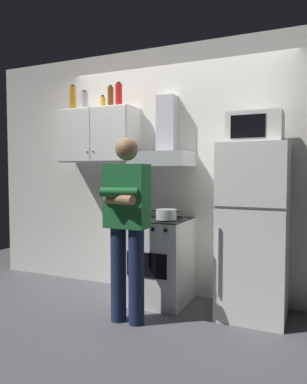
{
  "coord_description": "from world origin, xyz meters",
  "views": [
    {
      "loc": [
        1.41,
        -3.18,
        1.35
      ],
      "look_at": [
        0.0,
        0.0,
        1.15
      ],
      "focal_mm": 34.17,
      "sensor_mm": 36.0,
      "label": 1
    }
  ],
  "objects_px": {
    "range_hood": "(164,147)",
    "bottle_canister_steel": "(85,101)",
    "refrigerator": "(254,231)",
    "bottle_liquor_amber": "(73,99)",
    "upper_cabinet": "(98,136)",
    "person_standing": "(127,222)",
    "cooking_pot": "(166,214)",
    "bottle_soda_red": "(119,95)",
    "stove_oven": "(159,260)",
    "microwave": "(255,128)",
    "bottle_beer_brown": "(111,98)",
    "bottle_spice_jar": "(103,103)"
  },
  "relations": [
    {
      "from": "upper_cabinet",
      "to": "bottle_canister_steel",
      "type": "bearing_deg",
      "value": -168.74
    },
    {
      "from": "stove_oven",
      "to": "cooking_pot",
      "type": "distance_m",
      "value": 0.52
    },
    {
      "from": "upper_cabinet",
      "to": "refrigerator",
      "type": "bearing_deg",
      "value": -4.07
    },
    {
      "from": "bottle_beer_brown",
      "to": "microwave",
      "type": "bearing_deg",
      "value": -4.96
    },
    {
      "from": "cooking_pot",
      "to": "bottle_soda_red",
      "type": "xyz_separation_m",
      "value": [
        -0.65,
        0.22,
        1.25
      ]
    },
    {
      "from": "stove_oven",
      "to": "microwave",
      "type": "relative_size",
      "value": 1.82
    },
    {
      "from": "person_standing",
      "to": "cooking_pot",
      "type": "xyz_separation_m",
      "value": [
        0.18,
        0.49,
        0.02
      ]
    },
    {
      "from": "bottle_beer_brown",
      "to": "refrigerator",
      "type": "bearing_deg",
      "value": -5.6
    },
    {
      "from": "refrigerator",
      "to": "person_standing",
      "type": "height_order",
      "value": "person_standing"
    },
    {
      "from": "refrigerator",
      "to": "bottle_liquor_amber",
      "type": "bearing_deg",
      "value": 176.01
    },
    {
      "from": "refrigerator",
      "to": "bottle_liquor_amber",
      "type": "height_order",
      "value": "bottle_liquor_amber"
    },
    {
      "from": "bottle_beer_brown",
      "to": "bottle_spice_jar",
      "type": "relative_size",
      "value": 1.74
    },
    {
      "from": "refrigerator",
      "to": "microwave",
      "type": "relative_size",
      "value": 3.33
    },
    {
      "from": "bottle_liquor_amber",
      "to": "person_standing",
      "type": "bearing_deg",
      "value": -34.11
    },
    {
      "from": "stove_oven",
      "to": "cooking_pot",
      "type": "xyz_separation_m",
      "value": [
        0.13,
        -0.12,
        0.49
      ]
    },
    {
      "from": "bottle_beer_brown",
      "to": "bottle_liquor_amber",
      "type": "bearing_deg",
      "value": -178.81
    },
    {
      "from": "stove_oven",
      "to": "range_hood",
      "type": "height_order",
      "value": "range_hood"
    },
    {
      "from": "bottle_canister_steel",
      "to": "bottle_beer_brown",
      "type": "bearing_deg",
      "value": 12.14
    },
    {
      "from": "range_hood",
      "to": "bottle_canister_steel",
      "type": "bearing_deg",
      "value": -178.02
    },
    {
      "from": "stove_oven",
      "to": "refrigerator",
      "type": "height_order",
      "value": "refrigerator"
    },
    {
      "from": "bottle_soda_red",
      "to": "bottle_liquor_amber",
      "type": "bearing_deg",
      "value": 175.76
    },
    {
      "from": "cooking_pot",
      "to": "bottle_spice_jar",
      "type": "relative_size",
      "value": 2.06
    },
    {
      "from": "cooking_pot",
      "to": "range_hood",
      "type": "bearing_deg",
      "value": 117.88
    },
    {
      "from": "microwave",
      "to": "bottle_soda_red",
      "type": "distance_m",
      "value": 1.54
    },
    {
      "from": "range_hood",
      "to": "cooking_pot",
      "type": "xyz_separation_m",
      "value": [
        0.13,
        -0.25,
        -0.67
      ]
    },
    {
      "from": "bottle_soda_red",
      "to": "bottle_spice_jar",
      "type": "height_order",
      "value": "bottle_soda_red"
    },
    {
      "from": "stove_oven",
      "to": "upper_cabinet",
      "type": "bearing_deg",
      "value": 171.1
    },
    {
      "from": "bottle_beer_brown",
      "to": "cooking_pot",
      "type": "bearing_deg",
      "value": -19.41
    },
    {
      "from": "upper_cabinet",
      "to": "bottle_canister_steel",
      "type": "xyz_separation_m",
      "value": [
        -0.16,
        -0.03,
        0.4
      ]
    },
    {
      "from": "cooking_pot",
      "to": "bottle_liquor_amber",
      "type": "xyz_separation_m",
      "value": [
        -1.29,
        0.27,
        1.27
      ]
    },
    {
      "from": "bottle_canister_steel",
      "to": "microwave",
      "type": "bearing_deg",
      "value": -2.23
    },
    {
      "from": "stove_oven",
      "to": "bottle_canister_steel",
      "type": "relative_size",
      "value": 4.11
    },
    {
      "from": "range_hood",
      "to": "stove_oven",
      "type": "bearing_deg",
      "value": -90.0
    },
    {
      "from": "upper_cabinet",
      "to": "refrigerator",
      "type": "xyz_separation_m",
      "value": [
        1.75,
        -0.12,
        -0.95
      ]
    },
    {
      "from": "bottle_canister_steel",
      "to": "bottle_liquor_amber",
      "type": "bearing_deg",
      "value": 164.87
    },
    {
      "from": "cooking_pot",
      "to": "stove_oven",
      "type": "bearing_deg",
      "value": 137.51
    },
    {
      "from": "bottle_liquor_amber",
      "to": "bottle_canister_steel",
      "type": "bearing_deg",
      "value": -15.13
    },
    {
      "from": "refrigerator",
      "to": "cooking_pot",
      "type": "bearing_deg",
      "value": -171.68
    },
    {
      "from": "upper_cabinet",
      "to": "stove_oven",
      "type": "bearing_deg",
      "value": -8.9
    },
    {
      "from": "cooking_pot",
      "to": "bottle_beer_brown",
      "type": "xyz_separation_m",
      "value": [
        -0.79,
        0.28,
        1.25
      ]
    },
    {
      "from": "range_hood",
      "to": "person_standing",
      "type": "xyz_separation_m",
      "value": [
        -0.05,
        -0.73,
        -0.7
      ]
    },
    {
      "from": "upper_cabinet",
      "to": "person_standing",
      "type": "height_order",
      "value": "upper_cabinet"
    },
    {
      "from": "bottle_canister_steel",
      "to": "bottle_spice_jar",
      "type": "bearing_deg",
      "value": 6.7
    },
    {
      "from": "microwave",
      "to": "cooking_pot",
      "type": "height_order",
      "value": "microwave"
    },
    {
      "from": "refrigerator",
      "to": "bottle_soda_red",
      "type": "distance_m",
      "value": 2.02
    },
    {
      "from": "bottle_beer_brown",
      "to": "bottle_soda_red",
      "type": "xyz_separation_m",
      "value": [
        0.14,
        -0.06,
        0.0
      ]
    },
    {
      "from": "microwave",
      "to": "bottle_spice_jar",
      "type": "bearing_deg",
      "value": 176.59
    },
    {
      "from": "refrigerator",
      "to": "bottle_spice_jar",
      "type": "distance_m",
      "value": 2.14
    },
    {
      "from": "range_hood",
      "to": "bottle_soda_red",
      "type": "height_order",
      "value": "bottle_soda_red"
    },
    {
      "from": "upper_cabinet",
      "to": "range_hood",
      "type": "height_order",
      "value": "range_hood"
    }
  ]
}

